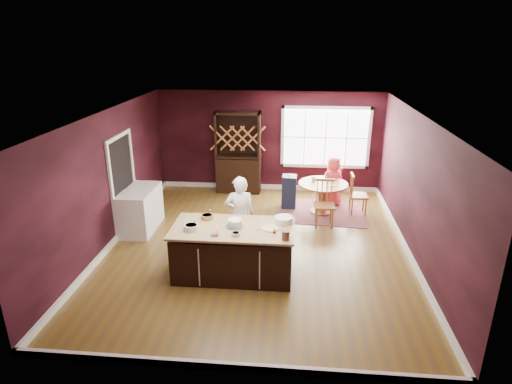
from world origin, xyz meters
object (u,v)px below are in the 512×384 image
(dining_table, at_px, (323,192))
(seated_woman, at_px, (333,181))
(baker, at_px, (240,216))
(chair_south, at_px, (325,204))
(hutch, at_px, (238,153))
(kitchen_island, at_px, (234,252))
(high_chair, at_px, (289,191))
(toddler, at_px, (292,175))
(washer, at_px, (136,215))
(dryer, at_px, (146,204))
(layer_cake, at_px, (235,223))
(chair_north, at_px, (332,183))
(chair_east, at_px, (359,194))

(dining_table, bearing_deg, seated_woman, 62.38)
(baker, relative_size, chair_south, 1.48)
(hutch, bearing_deg, kitchen_island, -83.82)
(high_chair, xyz_separation_m, toddler, (0.06, 0.09, 0.38))
(washer, distance_m, dryer, 0.64)
(layer_cake, height_order, chair_north, layer_cake)
(chair_north, bearing_deg, hutch, -36.60)
(baker, bearing_deg, chair_south, -148.24)
(chair_east, distance_m, chair_south, 1.17)
(baker, height_order, high_chair, baker)
(kitchen_island, bearing_deg, chair_south, 52.06)
(hutch, relative_size, dryer, 2.38)
(layer_cake, height_order, dryer, layer_cake)
(baker, bearing_deg, dryer, -35.32)
(dining_table, bearing_deg, dryer, -166.25)
(chair_south, bearing_deg, washer, -169.98)
(chair_south, height_order, washer, chair_south)
(layer_cake, xyz_separation_m, dryer, (-2.33, 2.00, -0.53))
(kitchen_island, height_order, chair_east, chair_east)
(baker, bearing_deg, chair_east, -147.08)
(baker, height_order, chair_north, baker)
(washer, xyz_separation_m, dryer, (0.00, 0.64, -0.01))
(kitchen_island, relative_size, chair_north, 2.31)
(toddler, bearing_deg, kitchen_island, -106.35)
(chair_north, relative_size, toddler, 3.58)
(hutch, bearing_deg, seated_woman, -17.59)
(baker, xyz_separation_m, layer_cake, (0.02, -0.79, 0.20))
(kitchen_island, distance_m, chair_north, 4.34)
(chair_north, bearing_deg, chair_east, 98.56)
(baker, relative_size, seated_woman, 1.27)
(high_chair, height_order, toddler, toddler)
(high_chair, bearing_deg, chair_east, -6.65)
(hutch, bearing_deg, chair_north, -10.78)
(dining_table, height_order, chair_north, chair_north)
(dryer, bearing_deg, dining_table, 13.75)
(kitchen_island, height_order, chair_north, chair_north)
(kitchen_island, height_order, dining_table, kitchen_island)
(chair_south, bearing_deg, chair_north, 78.05)
(high_chair, bearing_deg, layer_cake, -103.68)
(chair_east, height_order, dryer, chair_east)
(dining_table, distance_m, chair_east, 0.85)
(toddler, relative_size, dryer, 0.28)
(chair_north, bearing_deg, dryer, -2.92)
(layer_cake, height_order, toddler, layer_cake)
(dining_table, distance_m, chair_north, 0.89)
(high_chair, height_order, washer, washer)
(dining_table, bearing_deg, chair_south, -90.03)
(chair_north, height_order, hutch, hutch)
(washer, bearing_deg, chair_south, 11.85)
(layer_cake, bearing_deg, baker, 91.20)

